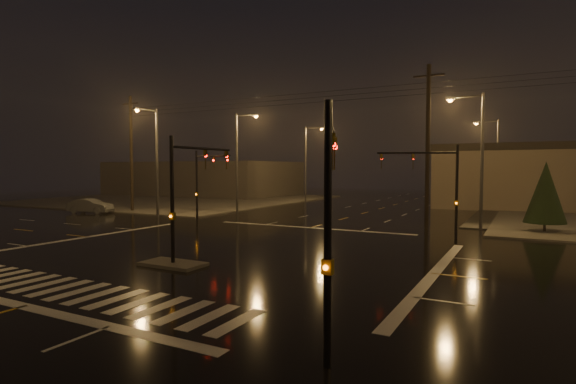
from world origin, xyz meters
name	(u,v)px	position (x,y,z in m)	size (l,w,h in m)	color
ground	(224,251)	(0.00, 0.00, 0.00)	(140.00, 140.00, 0.00)	black
sidewalk_nw	(178,199)	(-30.00, 30.00, 0.06)	(36.00, 36.00, 0.12)	#474440
median_island	(173,264)	(0.00, -4.00, 0.07)	(3.00, 1.60, 0.15)	#474440
crosswalk	(78,291)	(0.00, -9.00, 0.01)	(15.00, 2.60, 0.01)	beige
stop_bar_near	(24,306)	(0.00, -11.00, 0.01)	(16.00, 0.50, 0.01)	beige
stop_bar_far	(310,228)	(0.00, 11.00, 0.01)	(16.00, 0.50, 0.01)	beige
commercial_block	(203,178)	(-35.00, 42.00, 2.80)	(30.00, 18.00, 5.60)	#423C3A
signal_mast_median	(185,184)	(0.00, -3.07, 3.75)	(0.25, 4.59, 6.00)	black
signal_mast_ne	(440,180)	(9.50, 10.14, 3.79)	(4.84, 1.86, 6.00)	black
signal_mast_nw	(203,177)	(-9.50, 10.14, 3.79)	(4.84, 1.86, 6.00)	black
signal_mast_se	(330,201)	(10.23, -9.75, 3.71)	(1.55, 3.87, 6.00)	black
streetlight_1	(239,156)	(-11.18, 18.00, 5.80)	(2.77, 0.32, 10.00)	#38383A
streetlight_2	(308,159)	(-11.18, 34.00, 5.80)	(2.77, 0.32, 10.00)	#38383A
streetlight_3	(478,151)	(11.18, 16.00, 5.80)	(2.77, 0.32, 10.00)	#38383A
streetlight_4	(495,157)	(11.18, 36.00, 5.80)	(2.77, 0.32, 10.00)	#38383A
streetlight_5	(154,154)	(-16.00, 11.18, 5.80)	(0.32, 2.77, 10.00)	#38383A
utility_pole_0	(131,153)	(-22.00, 14.00, 6.13)	(2.20, 0.32, 12.00)	black
utility_pole_1	(428,146)	(8.00, 14.00, 6.13)	(2.20, 0.32, 12.00)	black
conifer_0	(545,192)	(15.60, 16.28, 2.85)	(2.75, 2.75, 5.00)	black
car_crossing	(90,206)	(-24.28, 10.68, 0.75)	(1.58, 4.53, 1.49)	slate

